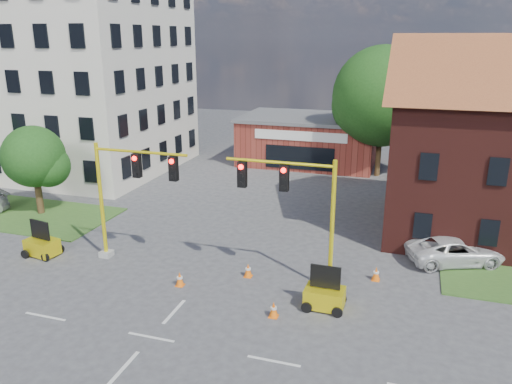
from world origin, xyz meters
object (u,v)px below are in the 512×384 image
Objects in this scene: trailer_west at (42,245)px; pickup_white at (455,251)px; signal_mast_east at (297,206)px; signal_mast_west at (128,189)px; trailer_east at (325,296)px.

pickup_white is (21.04, 5.69, 0.09)m from trailer_west.
trailer_west is 0.39× the size of pickup_white.
trailer_west is at bearing -176.13° from signal_mast_east.
signal_mast_west is 6.05m from trailer_west.
signal_mast_west is 1.00× the size of signal_mast_east.
trailer_east reaches higher than trailer_west.
trailer_east is (1.72, -1.74, -3.32)m from signal_mast_east.
signal_mast_east is 14.11m from trailer_west.
signal_mast_east is at bearing 0.00° from signal_mast_west.
trailer_east is at bearing 116.41° from pickup_white.
pickup_white is (5.64, 6.51, 0.08)m from trailer_east.
signal_mast_west reaches higher than trailer_west.
signal_mast_east is 1.26× the size of pickup_white.
trailer_west is 0.99× the size of trailer_east.
signal_mast_west is at bearing 83.85° from pickup_white.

